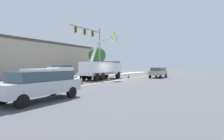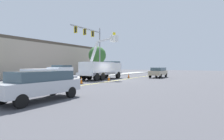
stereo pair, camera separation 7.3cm
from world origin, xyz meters
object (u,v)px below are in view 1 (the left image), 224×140
utility_bucket_truck (102,68)px  traffic_cone_trailing (129,75)px  passing_minivan (158,72)px  traffic_signal_mast (92,41)px  traffic_cone_mid_rear (109,78)px  traffic_cone_mid_front (81,80)px  service_pickup_truck (51,74)px  traffic_cone_leading (34,85)px  trailing_sedan (41,84)px

utility_bucket_truck → traffic_cone_trailing: (4.45, -1.87, -1.19)m
passing_minivan → traffic_signal_mast: size_ratio=0.56×
traffic_cone_trailing → traffic_signal_mast: traffic_signal_mast is taller
traffic_cone_mid_rear → traffic_cone_mid_front: bearing=179.6°
service_pickup_truck → traffic_cone_leading: 3.73m
utility_bucket_truck → traffic_cone_leading: size_ratio=10.03×
traffic_cone_leading → traffic_signal_mast: (14.62, 6.66, 5.81)m
trailing_sedan → traffic_signal_mast: (16.79, 10.97, 5.25)m
utility_bucket_truck → traffic_signal_mast: 6.55m
trailing_sedan → traffic_cone_trailing: size_ratio=5.83×
traffic_cone_mid_front → traffic_cone_trailing: bearing=1.8°
trailing_sedan → traffic_cone_leading: bearing=63.3°
traffic_cone_mid_rear → traffic_cone_trailing: (5.96, 0.39, 0.04)m
traffic_cone_leading → traffic_cone_mid_rear: (10.84, 0.36, -0.03)m
traffic_cone_mid_rear → traffic_cone_trailing: 5.97m
traffic_cone_leading → traffic_cone_mid_rear: traffic_cone_leading is taller
traffic_cone_leading → traffic_signal_mast: bearing=24.5°
traffic_cone_mid_front → traffic_signal_mast: bearing=35.3°
traffic_cone_leading → traffic_cone_trailing: (16.80, 0.75, 0.01)m
passing_minivan → traffic_cone_trailing: size_ratio=5.83×
utility_bucket_truck → passing_minivan: bearing=-32.8°
service_pickup_truck → traffic_cone_mid_rear: size_ratio=7.51×
utility_bucket_truck → trailing_sedan: size_ratio=1.70×
trailing_sedan → traffic_signal_mast: traffic_signal_mast is taller
utility_bucket_truck → traffic_signal_mast: (2.28, 4.05, 4.61)m
service_pickup_truck → traffic_signal_mast: 13.47m
traffic_cone_leading → traffic_signal_mast: size_ratio=0.09×
utility_bucket_truck → traffic_cone_mid_rear: 2.98m
utility_bucket_truck → traffic_cone_mid_rear: size_ratio=10.95×
trailing_sedan → traffic_cone_leading: 4.86m
service_pickup_truck → trailing_sedan: (-5.22, -6.33, -0.15)m
passing_minivan → traffic_cone_trailing: 5.27m
traffic_cone_trailing → trailing_sedan: bearing=-165.1°
utility_bucket_truck → traffic_cone_mid_front: utility_bucket_truck is taller
utility_bucket_truck → traffic_cone_mid_front: bearing=-161.3°
service_pickup_truck → trailing_sedan: 8.21m
passing_minivan → traffic_cone_mid_front: passing_minivan is taller
traffic_cone_mid_front → traffic_cone_mid_rear: 5.06m
utility_bucket_truck → traffic_cone_leading: (-12.35, -2.62, -1.20)m
utility_bucket_truck → trailing_sedan: (-14.51, -6.92, -0.64)m
service_pickup_truck → passing_minivan: bearing=-15.2°
utility_bucket_truck → traffic_signal_mast: size_ratio=0.95×
passing_minivan → traffic_cone_trailing: bearing=137.9°
utility_bucket_truck → traffic_cone_trailing: size_ratio=9.91×
traffic_cone_mid_rear → traffic_cone_trailing: bearing=3.7°
service_pickup_truck → passing_minivan: 18.27m
traffic_cone_mid_front → traffic_cone_mid_rear: (5.06, -0.04, -0.03)m
traffic_cone_leading → traffic_cone_trailing: 16.82m
utility_bucket_truck → passing_minivan: (8.34, -5.38, -0.64)m
traffic_cone_leading → traffic_signal_mast: traffic_signal_mast is taller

